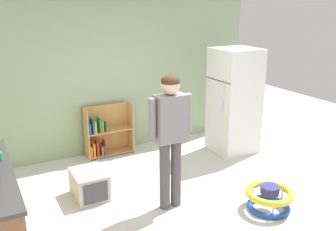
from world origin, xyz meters
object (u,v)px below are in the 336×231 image
object	(u,v)px
refrigerator	(234,101)
standing_person	(170,129)
baby_walker	(269,198)
pet_carrier	(89,184)
bookshelf	(105,134)

from	to	relation	value
refrigerator	standing_person	xyz separation A→B (m)	(-1.85, -1.14, 0.15)
baby_walker	pet_carrier	bearing A→B (deg)	143.84
refrigerator	bookshelf	distance (m)	2.25
bookshelf	standing_person	bearing A→B (deg)	-85.46
standing_person	pet_carrier	xyz separation A→B (m)	(-0.83, 0.73, -0.86)
refrigerator	bookshelf	world-z (taller)	refrigerator
bookshelf	pet_carrier	distance (m)	1.46
standing_person	baby_walker	world-z (taller)	standing_person
standing_person	pet_carrier	size ratio (longest dim) A/B	3.09
standing_person	baby_walker	bearing A→B (deg)	-31.78
standing_person	pet_carrier	bearing A→B (deg)	138.91
bookshelf	baby_walker	distance (m)	2.93
refrigerator	bookshelf	size ratio (longest dim) A/B	2.09
refrigerator	pet_carrier	distance (m)	2.81
bookshelf	baby_walker	world-z (taller)	bookshelf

